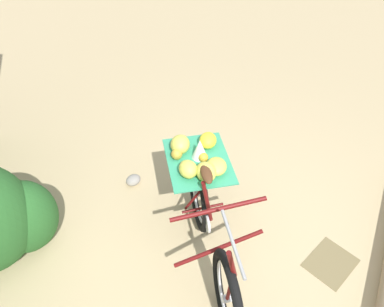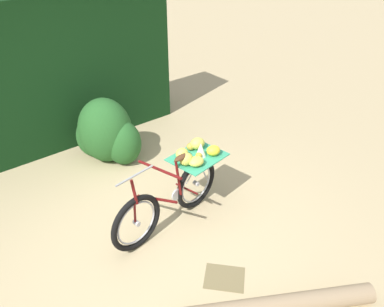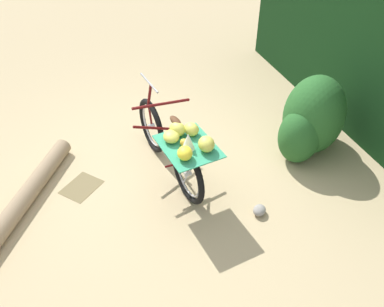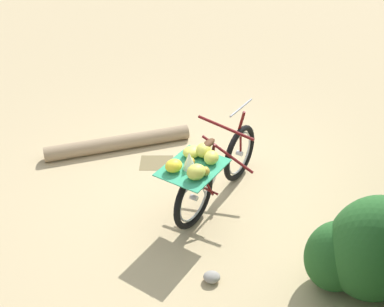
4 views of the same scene
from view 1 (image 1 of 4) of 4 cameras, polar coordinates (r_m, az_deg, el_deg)
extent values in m
plane|color=tan|center=(3.47, 3.40, -18.20)|extent=(60.00, 60.00, 0.00)
torus|color=black|center=(2.98, 5.48, -21.11)|extent=(0.46, 0.65, 0.73)
torus|color=#B7B7BC|center=(2.98, 5.48, -21.11)|extent=(0.33, 0.49, 0.57)
cylinder|color=#B7B7BC|center=(2.98, 5.48, -21.11)|extent=(0.10, 0.09, 0.06)
torus|color=black|center=(3.55, 0.97, -6.14)|extent=(0.46, 0.65, 0.73)
torus|color=#B7B7BC|center=(3.55, 0.97, -6.14)|extent=(0.33, 0.49, 0.57)
cylinder|color=#B7B7BC|center=(3.55, 0.97, -6.14)|extent=(0.10, 0.09, 0.06)
cylinder|color=#590F0F|center=(2.99, 3.99, -14.25)|extent=(0.61, 0.41, 0.30)
cylinder|color=#590F0F|center=(2.71, 4.01, -8.49)|extent=(0.62, 0.42, 0.11)
cylinder|color=#590F0F|center=(3.12, 2.33, -7.39)|extent=(0.11, 0.09, 0.49)
cylinder|color=#590F0F|center=(3.41, 1.64, -8.31)|extent=(0.33, 0.23, 0.05)
cylinder|color=#590F0F|center=(3.28, 1.56, -5.43)|extent=(0.28, 0.19, 0.47)
cylinder|color=#590F0F|center=(2.84, 5.74, -19.93)|extent=(0.06, 0.05, 0.30)
cylinder|color=#590F0F|center=(2.59, 6.08, -16.46)|extent=(0.10, 0.08, 0.30)
cylinder|color=gray|center=(2.43, 6.24, -13.33)|extent=(0.30, 0.45, 0.02)
ellipsoid|color=#4C2D19|center=(2.96, 2.21, -3.11)|extent=(0.20, 0.23, 0.06)
cylinder|color=#B7B7BC|center=(3.29, 2.37, -10.65)|extent=(0.10, 0.15, 0.16)
cylinder|color=#B7B7BC|center=(3.34, 1.34, -5.18)|extent=(0.18, 0.12, 0.39)
cylinder|color=#B7B7BC|center=(3.49, 0.61, -2.68)|extent=(0.21, 0.15, 0.39)
cube|color=brown|center=(3.28, 0.97, -1.33)|extent=(0.70, 0.74, 0.02)
cube|color=#33936B|center=(3.27, 0.98, -1.10)|extent=(0.82, 0.86, 0.01)
ellipsoid|color=yellow|center=(3.36, 2.44, 2.01)|extent=(0.24, 0.23, 0.13)
ellipsoid|color=#CCC64C|center=(3.05, 2.16, -2.82)|extent=(0.22, 0.24, 0.15)
ellipsoid|color=#CCC64C|center=(3.08, -0.59, -2.40)|extent=(0.21, 0.22, 0.14)
ellipsoid|color=#CCC64C|center=(3.13, 3.73, -1.98)|extent=(0.27, 0.27, 0.11)
ellipsoid|color=#CCC64C|center=(3.30, -1.82, 1.40)|extent=(0.26, 0.26, 0.16)
sphere|color=gold|center=(3.22, 1.75, -0.62)|extent=(0.08, 0.08, 0.08)
sphere|color=#B29333|center=(3.25, -2.34, -0.10)|extent=(0.10, 0.10, 0.10)
cone|color=white|center=(3.23, 1.19, 0.72)|extent=(0.19, 0.19, 0.19)
ellipsoid|color=#235623|center=(3.67, -24.21, -8.85)|extent=(0.59, 0.53, 0.75)
ellipsoid|color=gray|center=(4.15, -8.93, -4.01)|extent=(0.17, 0.14, 0.10)
cube|color=olive|center=(3.75, 20.37, -15.34)|extent=(0.44, 0.36, 0.01)
camera|label=2|loc=(3.37, 96.36, 3.09)|focal=35.71mm
camera|label=3|loc=(5.57, 13.30, 44.63)|focal=36.52mm
camera|label=4|loc=(5.75, -36.54, 40.61)|focal=42.24mm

